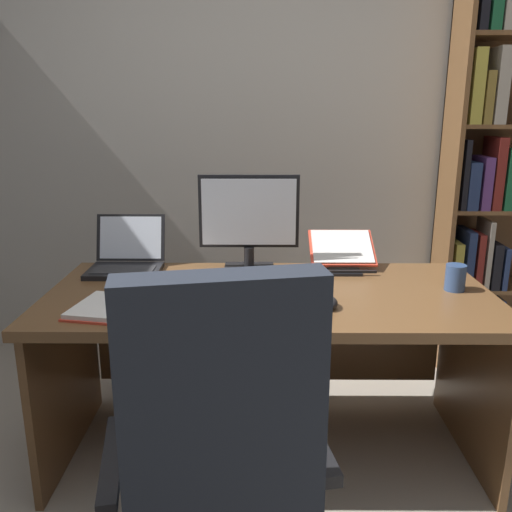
{
  "coord_description": "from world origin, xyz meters",
  "views": [
    {
      "loc": [
        -0.12,
        -1.24,
        1.42
      ],
      "look_at": [
        -0.13,
        0.72,
        0.88
      ],
      "focal_mm": 37.57,
      "sensor_mm": 36.0,
      "label": 1
    }
  ],
  "objects": [
    {
      "name": "notepad",
      "position": [
        -0.33,
        0.81,
        0.73
      ],
      "size": [
        0.17,
        0.22,
        0.01
      ],
      "primitive_type": "cube",
      "rotation": [
        0.0,
        0.0,
        -0.08
      ],
      "color": "white",
      "rests_on": "desk"
    },
    {
      "name": "open_binder",
      "position": [
        -0.58,
        0.54,
        0.73
      ],
      "size": [
        0.45,
        0.34,
        0.02
      ],
      "rotation": [
        0.0,
        0.0,
        -0.19
      ],
      "color": "#DB422D",
      "rests_on": "desk"
    },
    {
      "name": "reading_stand_with_book",
      "position": [
        0.26,
        1.11,
        0.8
      ],
      "size": [
        0.29,
        0.27,
        0.15
      ],
      "color": "black",
      "rests_on": "desk"
    },
    {
      "name": "laptop",
      "position": [
        -0.71,
        1.06,
        0.77
      ],
      "size": [
        0.31,
        0.3,
        0.23
      ],
      "color": "black",
      "rests_on": "desk"
    },
    {
      "name": "wall_back",
      "position": [
        0.0,
        1.89,
        1.4
      ],
      "size": [
        5.08,
        0.12,
        2.79
      ],
      "primitive_type": "cube",
      "color": "#B2ADA3",
      "rests_on": "ground"
    },
    {
      "name": "pen",
      "position": [
        -0.31,
        0.81,
        0.74
      ],
      "size": [
        0.14,
        0.02,
        0.01
      ],
      "primitive_type": "cylinder",
      "rotation": [
        0.0,
        1.57,
        0.09
      ],
      "color": "black",
      "rests_on": "notepad"
    },
    {
      "name": "coffee_mug",
      "position": [
        0.66,
        0.79,
        0.78
      ],
      "size": [
        0.08,
        0.08,
        0.11
      ],
      "primitive_type": "cylinder",
      "color": "#334C7A",
      "rests_on": "desk"
    },
    {
      "name": "desk",
      "position": [
        -0.08,
        0.85,
        0.53
      ],
      "size": [
        1.76,
        0.81,
        0.72
      ],
      "color": "brown",
      "rests_on": "ground"
    },
    {
      "name": "computer_mouse",
      "position": [
        0.14,
        0.59,
        0.74
      ],
      "size": [
        0.06,
        0.1,
        0.04
      ],
      "primitive_type": "ellipsoid",
      "color": "black",
      "rests_on": "desk"
    },
    {
      "name": "keyboard",
      "position": [
        -0.16,
        0.59,
        0.74
      ],
      "size": [
        0.42,
        0.15,
        0.02
      ],
      "primitive_type": "cube",
      "color": "black",
      "rests_on": "desk"
    },
    {
      "name": "office_chair",
      "position": [
        -0.22,
        -0.04,
        0.46
      ],
      "size": [
        0.67,
        0.6,
        1.08
      ],
      "rotation": [
        0.0,
        0.0,
        0.19
      ],
      "color": "black",
      "rests_on": "ground"
    },
    {
      "name": "monitor",
      "position": [
        -0.16,
        1.05,
        0.94
      ],
      "size": [
        0.44,
        0.16,
        0.43
      ],
      "color": "black",
      "rests_on": "desk"
    }
  ]
}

